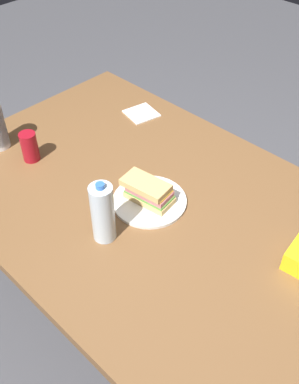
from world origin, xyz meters
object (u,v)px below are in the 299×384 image
at_px(dining_table, 162,222).
at_px(water_bottle_tall, 103,213).
at_px(soda_can_red, 30,147).
at_px(paper_plate, 149,201).
at_px(sandwich, 148,191).

relative_size(dining_table, water_bottle_tall, 7.71).
xyz_separation_m(dining_table, soda_can_red, (0.56, 0.16, 0.14)).
bearing_deg(dining_table, soda_can_red, 15.89).
bearing_deg(water_bottle_tall, paper_plate, -88.55).
distance_m(sandwich, soda_can_red, 0.53).
relative_size(sandwich, water_bottle_tall, 0.83).
height_order(paper_plate, sandwich, sandwich).
relative_size(paper_plate, soda_can_red, 2.19).
height_order(paper_plate, soda_can_red, soda_can_red).
bearing_deg(water_bottle_tall, soda_can_red, -7.68).
xyz_separation_m(sandwich, soda_can_red, (0.51, 0.15, 0.01)).
bearing_deg(water_bottle_tall, dining_table, -101.38).
distance_m(paper_plate, water_bottle_tall, 0.24).
relative_size(dining_table, paper_plate, 6.70).
height_order(sandwich, soda_can_red, soda_can_red).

